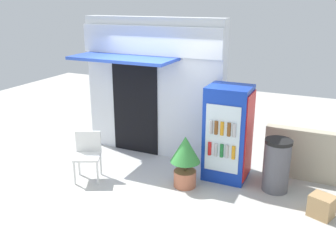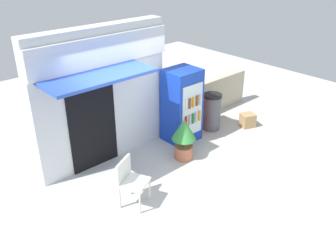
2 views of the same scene
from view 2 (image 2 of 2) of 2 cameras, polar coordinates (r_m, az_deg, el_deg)
ground at (r=7.16m, az=-0.48°, el=-10.31°), size 16.00×16.00×0.00m
storefront_building at (r=7.29m, az=-10.67°, el=3.34°), size 3.03×1.18×2.86m
drink_cooler at (r=8.17m, az=2.28°, el=1.56°), size 0.78×0.74×1.74m
plastic_chair at (r=6.32m, az=-6.15°, el=-10.18°), size 0.61×0.60×0.87m
potted_plant_near_shop at (r=7.54m, az=2.58°, el=-3.30°), size 0.53×0.53×0.94m
trash_bin at (r=8.87m, az=7.08°, el=0.54°), size 0.46×0.46×0.94m
stone_boundary_wall at (r=9.87m, az=7.49°, el=3.21°), size 2.37×0.20×0.95m
cardboard_box at (r=9.26m, az=12.73°, el=-0.83°), size 0.42×0.40×0.35m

